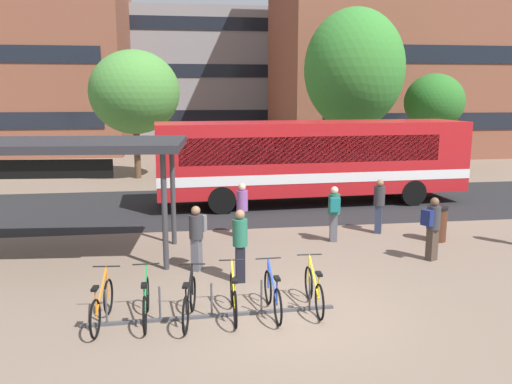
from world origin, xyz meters
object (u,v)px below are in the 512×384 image
(parked_bicycle_black_2, at_px, (189,302))
(transit_shelter, at_px, (40,148))
(city_bus, at_px, (314,158))
(parked_bicycle_orange_0, at_px, (102,306))
(commuter_navy_pack_2, at_px, (432,225))
(parked_bicycle_green_1, at_px, (146,302))
(parked_bicycle_blue_4, at_px, (273,295))
(trash_bin, at_px, (437,224))
(commuter_olive_pack_0, at_px, (240,240))
(commuter_teal_pack_1, at_px, (334,210))
(parked_bicycle_yellow_3, at_px, (234,297))
(commuter_teal_pack_6, at_px, (242,206))
(street_tree_1, at_px, (434,102))
(parked_bicycle_yellow_5, at_px, (314,291))
(commuter_grey_pack_5, at_px, (197,233))
(street_tree_0, at_px, (135,92))
(street_tree_3, at_px, (354,69))
(commuter_black_pack_4, at_px, (379,202))

(parked_bicycle_black_2, xyz_separation_m, transit_shelter, (-3.61, 4.40, 2.52))
(city_bus, relative_size, parked_bicycle_black_2, 7.09)
(parked_bicycle_orange_0, height_order, commuter_navy_pack_2, commuter_navy_pack_2)
(parked_bicycle_green_1, distance_m, parked_bicycle_blue_4, 2.43)
(transit_shelter, bearing_deg, parked_bicycle_green_1, -52.46)
(city_bus, distance_m, trash_bin, 6.30)
(commuter_olive_pack_0, height_order, commuter_navy_pack_2, commuter_olive_pack_0)
(commuter_olive_pack_0, relative_size, commuter_teal_pack_1, 1.04)
(transit_shelter, relative_size, commuter_navy_pack_2, 4.45)
(commuter_teal_pack_1, xyz_separation_m, commuter_navy_pack_2, (2.00, -2.05, 0.02))
(parked_bicycle_orange_0, relative_size, transit_shelter, 0.23)
(parked_bicycle_yellow_3, height_order, commuter_teal_pack_1, commuter_teal_pack_1)
(commuter_teal_pack_6, xyz_separation_m, street_tree_1, (12.32, 12.60, 2.84))
(parked_bicycle_yellow_3, bearing_deg, commuter_olive_pack_0, -7.98)
(parked_bicycle_yellow_5, bearing_deg, commuter_olive_pack_0, 38.27)
(transit_shelter, bearing_deg, commuter_grey_pack_5, -16.32)
(parked_bicycle_green_1, distance_m, trash_bin, 9.23)
(city_bus, relative_size, street_tree_1, 2.26)
(city_bus, height_order, commuter_grey_pack_5, city_bus)
(street_tree_0, xyz_separation_m, street_tree_1, (16.32, 0.84, -0.53))
(parked_bicycle_green_1, xyz_separation_m, street_tree_3, (9.64, 16.91, 5.12))
(commuter_black_pack_4, distance_m, commuter_grey_pack_5, 6.28)
(parked_bicycle_yellow_3, xyz_separation_m, street_tree_1, (13.15, 18.22, 3.40))
(parked_bicycle_orange_0, relative_size, parked_bicycle_green_1, 1.00)
(city_bus, distance_m, parked_bicycle_green_1, 11.78)
(commuter_navy_pack_2, bearing_deg, street_tree_1, 37.26)
(street_tree_0, bearing_deg, parked_bicycle_orange_0, -87.70)
(street_tree_0, bearing_deg, transit_shelter, -95.64)
(commuter_olive_pack_0, height_order, commuter_black_pack_4, commuter_olive_pack_0)
(parked_bicycle_green_1, height_order, parked_bicycle_yellow_3, same)
(city_bus, height_order, commuter_olive_pack_0, city_bus)
(parked_bicycle_orange_0, bearing_deg, commuter_olive_pack_0, -50.14)
(commuter_navy_pack_2, height_order, commuter_black_pack_4, commuter_black_pack_4)
(parked_bicycle_orange_0, bearing_deg, commuter_navy_pack_2, -65.60)
(trash_bin, bearing_deg, commuter_grey_pack_5, -167.48)
(street_tree_0, bearing_deg, commuter_navy_pack_2, -59.72)
(parked_bicycle_orange_0, distance_m, commuter_navy_pack_2, 8.36)
(parked_bicycle_yellow_5, bearing_deg, city_bus, -12.11)
(commuter_navy_pack_2, height_order, street_tree_3, street_tree_3)
(parked_bicycle_black_2, height_order, street_tree_3, street_tree_3)
(parked_bicycle_black_2, distance_m, street_tree_0, 18.10)
(commuter_navy_pack_2, height_order, commuter_teal_pack_6, commuter_navy_pack_2)
(parked_bicycle_orange_0, xyz_separation_m, commuter_navy_pack_2, (7.88, 2.74, 0.57))
(transit_shelter, bearing_deg, commuter_navy_pack_2, -4.65)
(commuter_black_pack_4, bearing_deg, commuter_teal_pack_1, -40.06)
(parked_bicycle_yellow_5, xyz_separation_m, commuter_black_pack_4, (3.44, 5.37, 0.59))
(street_tree_0, bearing_deg, street_tree_3, -2.48)
(commuter_navy_pack_2, bearing_deg, commuter_grey_pack_5, 152.64)
(transit_shelter, relative_size, commuter_teal_pack_1, 4.52)
(commuter_navy_pack_2, distance_m, street_tree_0, 17.34)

